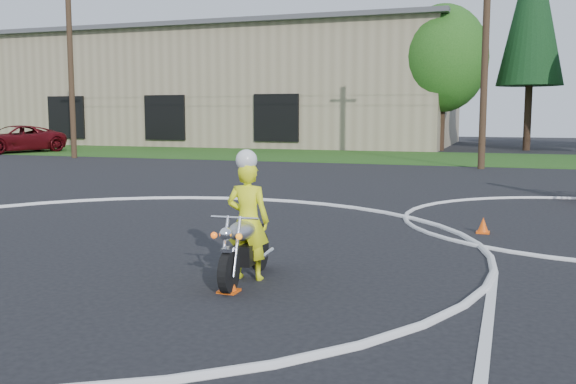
% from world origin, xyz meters
% --- Properties ---
extents(grass_strip, '(120.00, 10.00, 0.02)m').
position_xyz_m(grass_strip, '(0.00, 27.00, 0.01)').
color(grass_strip, '#1E4714').
rests_on(grass_strip, ground).
extents(course_markings, '(19.05, 19.05, 0.12)m').
position_xyz_m(course_markings, '(2.17, 4.35, 0.01)').
color(course_markings, silver).
rests_on(course_markings, ground).
extents(primary_motorcycle, '(0.63, 1.81, 0.95)m').
position_xyz_m(primary_motorcycle, '(2.85, 1.40, 0.46)').
color(primary_motorcycle, black).
rests_on(primary_motorcycle, ground).
extents(rider_primary_grp, '(0.61, 0.42, 1.77)m').
position_xyz_m(rider_primary_grp, '(2.84, 1.53, 0.85)').
color(rider_primary_grp, '#F5FF1A').
rests_on(rider_primary_grp, ground).
extents(pickup_grp, '(4.33, 6.22, 1.58)m').
position_xyz_m(pickup_grp, '(-21.22, 23.67, 0.79)').
color(pickup_grp, '#56090F').
rests_on(pickup_grp, ground).
extents(traffic_cones, '(19.16, 15.16, 0.30)m').
position_xyz_m(traffic_cones, '(4.89, 2.26, 0.14)').
color(traffic_cones, '#FF560D').
rests_on(traffic_cones, ground).
extents(warehouse, '(41.00, 17.00, 8.30)m').
position_xyz_m(warehouse, '(-18.00, 39.99, 4.16)').
color(warehouse, tan).
rests_on(warehouse, ground).
extents(utility_poles, '(41.60, 1.12, 10.00)m').
position_xyz_m(utility_poles, '(5.00, 21.00, 5.20)').
color(utility_poles, '#473321').
rests_on(utility_poles, ground).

